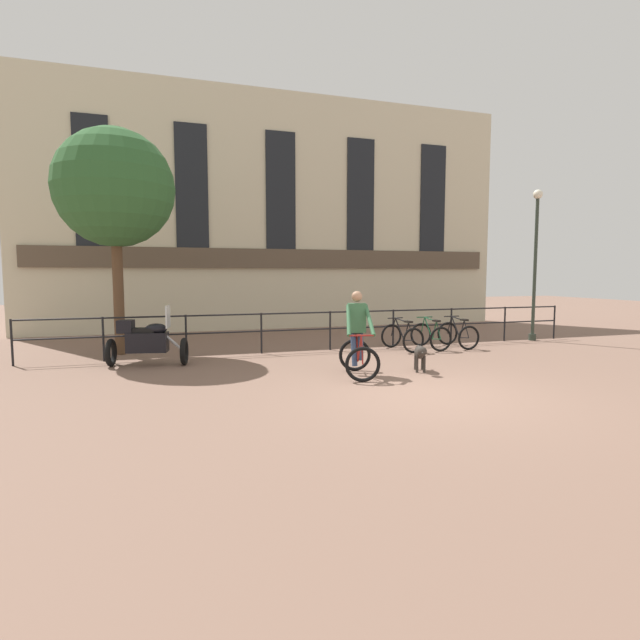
% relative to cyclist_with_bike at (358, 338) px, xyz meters
% --- Properties ---
extents(ground_plane, '(60.00, 60.00, 0.00)m').
position_rel_cyclist_with_bike_xyz_m(ground_plane, '(0.57, -1.90, -0.76)').
color(ground_plane, '#7A5B4C').
extents(canal_railing, '(15.05, 0.05, 1.05)m').
position_rel_cyclist_with_bike_xyz_m(canal_railing, '(0.57, 3.30, -0.05)').
color(canal_railing, black).
rests_on(canal_railing, ground_plane).
extents(building_facade, '(18.00, 0.72, 8.64)m').
position_rel_cyclist_with_bike_xyz_m(building_facade, '(0.57, 9.09, 3.54)').
color(building_facade, beige).
rests_on(building_facade, ground_plane).
extents(cyclist_with_bike, '(0.95, 1.30, 1.70)m').
position_rel_cyclist_with_bike_xyz_m(cyclist_with_bike, '(0.00, 0.00, 0.00)').
color(cyclist_with_bike, black).
rests_on(cyclist_with_bike, ground_plane).
extents(dog, '(0.46, 0.86, 0.58)m').
position_rel_cyclist_with_bike_xyz_m(dog, '(1.37, -0.12, -0.37)').
color(dog, '#332D28').
rests_on(dog, ground_plane).
extents(parked_motorcycle, '(1.79, 0.95, 1.35)m').
position_rel_cyclist_with_bike_xyz_m(parked_motorcycle, '(-4.08, 2.39, -0.20)').
color(parked_motorcycle, black).
rests_on(parked_motorcycle, ground_plane).
extents(parked_bicycle_near_lamp, '(0.78, 1.18, 0.86)m').
position_rel_cyclist_with_bike_xyz_m(parked_bicycle_near_lamp, '(2.38, 2.65, -0.41)').
color(parked_bicycle_near_lamp, black).
rests_on(parked_bicycle_near_lamp, ground_plane).
extents(parked_bicycle_mid_left, '(0.66, 1.11, 0.86)m').
position_rel_cyclist_with_bike_xyz_m(parked_bicycle_mid_left, '(3.25, 2.65, -0.41)').
color(parked_bicycle_mid_left, black).
rests_on(parked_bicycle_mid_left, ground_plane).
extents(parked_bicycle_mid_right, '(0.67, 1.12, 0.86)m').
position_rel_cyclist_with_bike_xyz_m(parked_bicycle_mid_right, '(4.12, 2.65, -0.41)').
color(parked_bicycle_mid_right, black).
rests_on(parked_bicycle_mid_right, ground_plane).
extents(street_lamp, '(0.28, 0.28, 4.57)m').
position_rel_cyclist_with_bike_xyz_m(street_lamp, '(7.14, 3.19, 1.79)').
color(street_lamp, '#2D382D').
rests_on(street_lamp, ground_plane).
extents(tree_canalside_left, '(2.91, 2.91, 5.62)m').
position_rel_cyclist_with_bike_xyz_m(tree_canalside_left, '(-4.76, 4.28, 3.38)').
color(tree_canalside_left, brown).
rests_on(tree_canalside_left, ground_plane).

